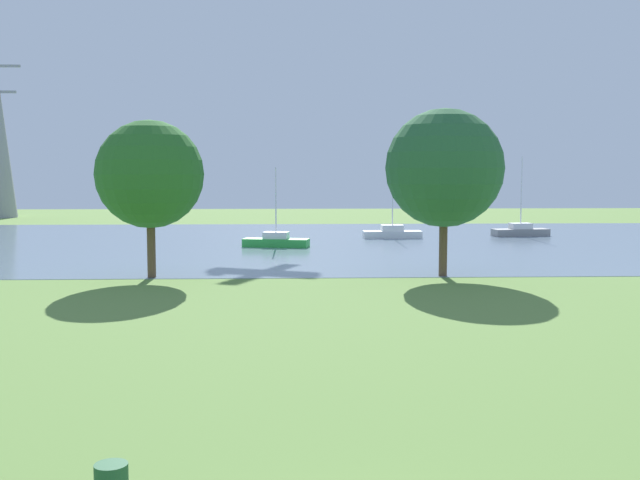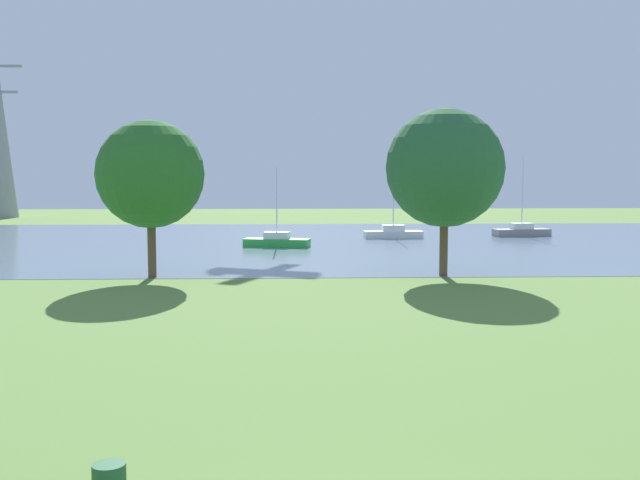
% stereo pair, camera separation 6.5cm
% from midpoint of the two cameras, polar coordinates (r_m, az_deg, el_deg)
% --- Properties ---
extents(ground_plane, '(160.00, 160.00, 0.00)m').
position_cam_midpoint_polar(ground_plane, '(32.05, -0.09, -4.90)').
color(ground_plane, olive).
extents(water_surface, '(140.00, 40.00, 0.02)m').
position_cam_midpoint_polar(water_surface, '(59.80, -1.10, -0.16)').
color(water_surface, slate).
rests_on(water_surface, ground).
extents(sailboat_gray, '(4.97, 2.18, 6.77)m').
position_cam_midpoint_polar(sailboat_gray, '(67.59, 14.72, 0.67)').
color(sailboat_gray, gray).
rests_on(sailboat_gray, water_surface).
extents(sailboat_white, '(4.84, 1.62, 6.42)m').
position_cam_midpoint_polar(sailboat_white, '(63.52, 5.39, 0.54)').
color(sailboat_white, white).
rests_on(sailboat_white, water_surface).
extents(sailboat_green, '(5.01, 2.47, 5.83)m').
position_cam_midpoint_polar(sailboat_green, '(56.16, -3.33, -0.07)').
color(sailboat_green, green).
rests_on(sailboat_green, water_surface).
extents(tree_west_near, '(5.64, 5.64, 8.25)m').
position_cam_midpoint_polar(tree_west_near, '(40.85, -12.64, 4.80)').
color(tree_west_near, brown).
rests_on(tree_west_near, ground).
extents(tree_east_far, '(6.27, 6.27, 8.89)m').
position_cam_midpoint_polar(tree_east_far, '(40.92, 9.22, 5.32)').
color(tree_east_far, brown).
rests_on(tree_east_far, ground).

